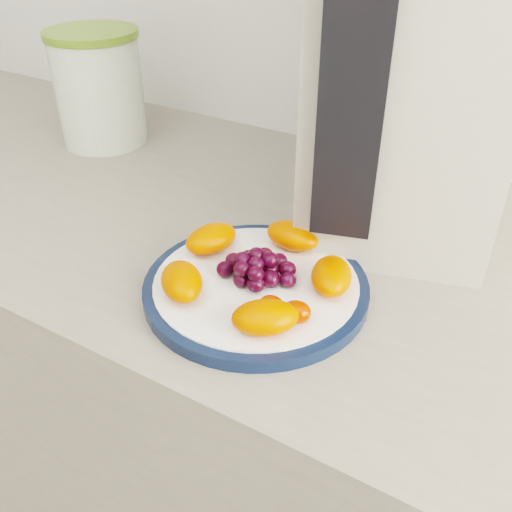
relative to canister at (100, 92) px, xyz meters
The scene contains 9 objects.
counter 0.65m from the canister, 17.02° to the right, with size 3.50×0.60×0.90m, color gray.
cabinet_face 0.67m from the canister, 17.02° to the right, with size 3.48×0.58×0.84m, color olive.
plate_rim 0.52m from the canister, 28.31° to the right, with size 0.25×0.25×0.01m, color #0D1B35.
plate_face 0.52m from the canister, 28.31° to the right, with size 0.23×0.23×0.02m, color white.
canister is the anchor object (origin of this frame).
canister_lid 0.09m from the canister, ahead, with size 0.15×0.15×0.01m, color olive.
appliance_body 0.53m from the canister, ahead, with size 0.22×0.31×0.38m, color #ADA695.
appliance_panel 0.55m from the canister, 17.12° to the right, with size 0.07×0.02×0.29m, color black.
fruit_plate 0.52m from the canister, 28.19° to the right, with size 0.22×0.21×0.03m.
Camera 1 is at (0.36, 0.63, 1.29)m, focal length 40.00 mm.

